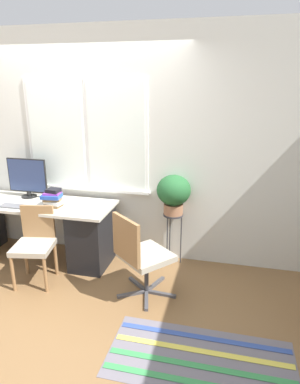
{
  "coord_description": "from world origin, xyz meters",
  "views": [
    {
      "loc": [
        1.7,
        -3.07,
        2.09
      ],
      "look_at": [
        0.92,
        0.16,
        1.02
      ],
      "focal_mm": 32.0,
      "sensor_mm": 36.0,
      "label": 1
    }
  ],
  "objects_px": {
    "keyboard": "(15,206)",
    "book_stack": "(53,198)",
    "desk_chair_wooden": "(35,242)",
    "plant_stand": "(173,221)",
    "mouse": "(33,208)",
    "potted_plant": "(174,192)",
    "monitor": "(27,178)",
    "office_chair_swivel": "(140,255)"
  },
  "relations": [
    {
      "from": "book_stack",
      "to": "office_chair_swivel",
      "type": "relative_size",
      "value": 0.28
    },
    {
      "from": "desk_chair_wooden",
      "to": "office_chair_swivel",
      "type": "relative_size",
      "value": 0.92
    },
    {
      "from": "keyboard",
      "to": "book_stack",
      "type": "height_order",
      "value": "book_stack"
    },
    {
      "from": "keyboard",
      "to": "plant_stand",
      "type": "bearing_deg",
      "value": 14.39
    },
    {
      "from": "book_stack",
      "to": "desk_chair_wooden",
      "type": "xyz_separation_m",
      "value": [
        -0.04,
        -0.39,
        -0.37
      ]
    },
    {
      "from": "book_stack",
      "to": "plant_stand",
      "type": "relative_size",
      "value": 0.39
    },
    {
      "from": "office_chair_swivel",
      "to": "book_stack",
      "type": "bearing_deg",
      "value": 20.31
    },
    {
      "from": "monitor",
      "to": "office_chair_swivel",
      "type": "xyz_separation_m",
      "value": [
        1.61,
        -0.66,
        -0.51
      ]
    },
    {
      "from": "keyboard",
      "to": "mouse",
      "type": "bearing_deg",
      "value": -5.65
    },
    {
      "from": "monitor",
      "to": "office_chair_swivel",
      "type": "relative_size",
      "value": 0.57
    },
    {
      "from": "mouse",
      "to": "desk_chair_wooden",
      "type": "bearing_deg",
      "value": -59.64
    },
    {
      "from": "monitor",
      "to": "desk_chair_wooden",
      "type": "relative_size",
      "value": 0.62
    },
    {
      "from": "monitor",
      "to": "book_stack",
      "type": "height_order",
      "value": "monitor"
    },
    {
      "from": "book_stack",
      "to": "keyboard",
      "type": "bearing_deg",
      "value": -164.35
    },
    {
      "from": "mouse",
      "to": "office_chair_swivel",
      "type": "xyz_separation_m",
      "value": [
        1.32,
        -0.27,
        -0.27
      ]
    },
    {
      "from": "book_stack",
      "to": "plant_stand",
      "type": "height_order",
      "value": "book_stack"
    },
    {
      "from": "mouse",
      "to": "plant_stand",
      "type": "xyz_separation_m",
      "value": [
        1.52,
        0.48,
        -0.2
      ]
    },
    {
      "from": "desk_chair_wooden",
      "to": "plant_stand",
      "type": "bearing_deg",
      "value": 17.13
    },
    {
      "from": "keyboard",
      "to": "plant_stand",
      "type": "xyz_separation_m",
      "value": [
        1.77,
        0.45,
        -0.19
      ]
    },
    {
      "from": "keyboard",
      "to": "book_stack",
      "type": "relative_size",
      "value": 1.38
    },
    {
      "from": "book_stack",
      "to": "plant_stand",
      "type": "distance_m",
      "value": 1.41
    },
    {
      "from": "monitor",
      "to": "desk_chair_wooden",
      "type": "xyz_separation_m",
      "value": [
        0.43,
        -0.63,
        -0.52
      ]
    },
    {
      "from": "office_chair_swivel",
      "to": "mouse",
      "type": "bearing_deg",
      "value": 28.68
    },
    {
      "from": "mouse",
      "to": "keyboard",
      "type": "bearing_deg",
      "value": 174.35
    },
    {
      "from": "book_stack",
      "to": "desk_chair_wooden",
      "type": "bearing_deg",
      "value": -95.38
    },
    {
      "from": "keyboard",
      "to": "potted_plant",
      "type": "height_order",
      "value": "potted_plant"
    },
    {
      "from": "monitor",
      "to": "book_stack",
      "type": "relative_size",
      "value": 2.08
    },
    {
      "from": "desk_chair_wooden",
      "to": "office_chair_swivel",
      "type": "height_order",
      "value": "office_chair_swivel"
    },
    {
      "from": "monitor",
      "to": "plant_stand",
      "type": "relative_size",
      "value": 0.81
    },
    {
      "from": "plant_stand",
      "to": "keyboard",
      "type": "bearing_deg",
      "value": -165.61
    },
    {
      "from": "mouse",
      "to": "office_chair_swivel",
      "type": "bearing_deg",
      "value": -11.52
    },
    {
      "from": "keyboard",
      "to": "desk_chair_wooden",
      "type": "bearing_deg",
      "value": -34.65
    },
    {
      "from": "mouse",
      "to": "desk_chair_wooden",
      "type": "xyz_separation_m",
      "value": [
        0.14,
        -0.25,
        -0.29
      ]
    },
    {
      "from": "mouse",
      "to": "potted_plant",
      "type": "height_order",
      "value": "potted_plant"
    },
    {
      "from": "monitor",
      "to": "office_chair_swivel",
      "type": "height_order",
      "value": "monitor"
    },
    {
      "from": "monitor",
      "to": "desk_chair_wooden",
      "type": "bearing_deg",
      "value": -55.98
    },
    {
      "from": "plant_stand",
      "to": "potted_plant",
      "type": "height_order",
      "value": "potted_plant"
    },
    {
      "from": "office_chair_swivel",
      "to": "desk_chair_wooden",
      "type": "bearing_deg",
      "value": 39.02
    },
    {
      "from": "keyboard",
      "to": "desk_chair_wooden",
      "type": "xyz_separation_m",
      "value": [
        0.39,
        -0.27,
        -0.28
      ]
    },
    {
      "from": "potted_plant",
      "to": "monitor",
      "type": "bearing_deg",
      "value": -177.18
    },
    {
      "from": "desk_chair_wooden",
      "to": "plant_stand",
      "type": "height_order",
      "value": "desk_chair_wooden"
    },
    {
      "from": "keyboard",
      "to": "monitor",
      "type": "bearing_deg",
      "value": 95.93
    }
  ]
}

